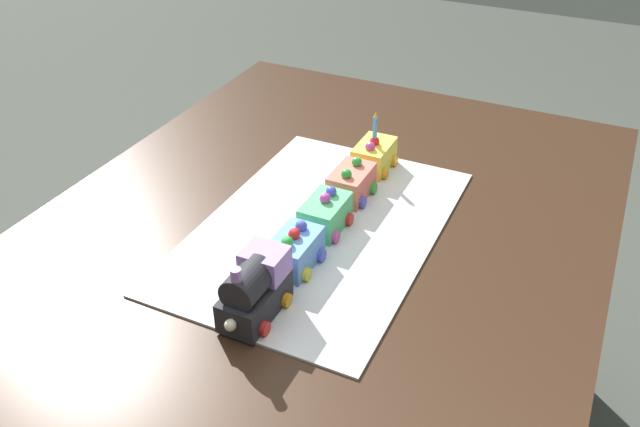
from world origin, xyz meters
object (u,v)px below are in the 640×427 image
cake_car_hopper_mint_green (325,214)px  dining_table (310,283)px  cake_car_flatbed_coral (351,183)px  birthday_candle (375,125)px  cake_car_gondola_lemon (374,156)px  cake_locomotive (255,288)px  cake_car_caboose_sky_blue (295,250)px

cake_car_hopper_mint_green → dining_table: bearing=154.0°
cake_car_flatbed_coral → birthday_candle: size_ratio=1.76×
cake_car_gondola_lemon → birthday_candle: (-0.00, 0.00, 0.07)m
dining_table → cake_car_gondola_lemon: size_ratio=14.00×
cake_car_hopper_mint_green → cake_car_gondola_lemon: 0.23m
cake_car_hopper_mint_green → cake_car_flatbed_coral: (0.12, 0.00, 0.00)m
cake_car_gondola_lemon → birthday_candle: birthday_candle is taller
cake_locomotive → cake_car_gondola_lemon: (0.48, -0.00, -0.02)m
cake_car_caboose_sky_blue → cake_car_hopper_mint_green: (0.12, 0.00, -0.00)m
cake_locomotive → cake_car_gondola_lemon: size_ratio=1.40×
cake_car_flatbed_coral → birthday_candle: birthday_candle is taller
birthday_candle → dining_table: bearing=176.5°
cake_locomotive → cake_car_flatbed_coral: size_ratio=1.40×
cake_car_gondola_lemon → dining_table: bearing=176.6°
cake_locomotive → birthday_candle: bearing=0.0°
cake_car_caboose_sky_blue → cake_car_gondola_lemon: same height
cake_locomotive → cake_car_hopper_mint_green: 0.25m
dining_table → cake_car_flatbed_coral: cake_car_flatbed_coral is taller
cake_car_caboose_sky_blue → dining_table: bearing=10.6°
cake_car_flatbed_coral → dining_table: bearing=173.9°
dining_table → cake_car_caboose_sky_blue: cake_car_caboose_sky_blue is taller
cake_locomotive → birthday_candle: size_ratio=2.47×
cake_car_caboose_sky_blue → birthday_candle: 0.36m
birthday_candle → cake_car_caboose_sky_blue: bearing=-180.0°
cake_car_gondola_lemon → cake_locomotive: bearing=180.0°
cake_car_caboose_sky_blue → birthday_candle: bearing=0.0°
cake_locomotive → cake_car_flatbed_coral: 0.37m
birthday_candle → cake_locomotive: bearing=180.0°
cake_car_caboose_sky_blue → cake_car_flatbed_coral: bearing=0.0°
dining_table → cake_car_hopper_mint_green: size_ratio=14.00×
cake_car_caboose_sky_blue → cake_car_hopper_mint_green: 0.12m
dining_table → cake_locomotive: 0.27m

